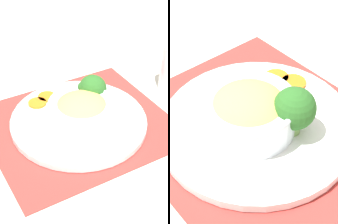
{
  "view_description": "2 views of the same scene",
  "coord_description": "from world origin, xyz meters",
  "views": [
    {
      "loc": [
        -0.29,
        -0.62,
        0.56
      ],
      "look_at": [
        0.0,
        -0.02,
        0.05
      ],
      "focal_mm": 60.0,
      "sensor_mm": 36.0,
      "label": 1
    },
    {
      "loc": [
        0.34,
        -0.27,
        0.45
      ],
      "look_at": [
        -0.0,
        -0.01,
        0.04
      ],
      "focal_mm": 60.0,
      "sensor_mm": 36.0,
      "label": 2
    }
  ],
  "objects": [
    {
      "name": "bowl",
      "position": [
        -0.0,
        -0.02,
        0.05
      ],
      "size": [
        0.15,
        0.15,
        0.07
      ],
      "color": "silver",
      "rests_on": "plate"
    },
    {
      "name": "placemat",
      "position": [
        0.0,
        0.0,
        0.0
      ],
      "size": [
        0.44,
        0.39,
        0.0
      ],
      "color": "#B2332D",
      "rests_on": "ground_plane"
    },
    {
      "name": "plate",
      "position": [
        0.0,
        0.0,
        0.02
      ],
      "size": [
        0.32,
        0.32,
        0.02
      ],
      "color": "white",
      "rests_on": "placemat"
    },
    {
      "name": "carrot_slice_near",
      "position": [
        -0.03,
        0.11,
        0.02
      ],
      "size": [
        0.05,
        0.05,
        0.01
      ],
      "color": "orange",
      "rests_on": "plate"
    },
    {
      "name": "ground_plane",
      "position": [
        0.0,
        0.0,
        0.0
      ],
      "size": [
        4.0,
        4.0,
        0.0
      ],
      "primitive_type": "plane",
      "color": "beige"
    },
    {
      "name": "carrot_slice_middle",
      "position": [
        -0.07,
        0.1,
        0.02
      ],
      "size": [
        0.05,
        0.05,
        0.01
      ],
      "color": "orange",
      "rests_on": "plate"
    },
    {
      "name": "broccoli_floret",
      "position": [
        0.05,
        0.03,
        0.07
      ],
      "size": [
        0.07,
        0.07,
        0.08
      ],
      "color": "#759E51",
      "rests_on": "plate"
    }
  ]
}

